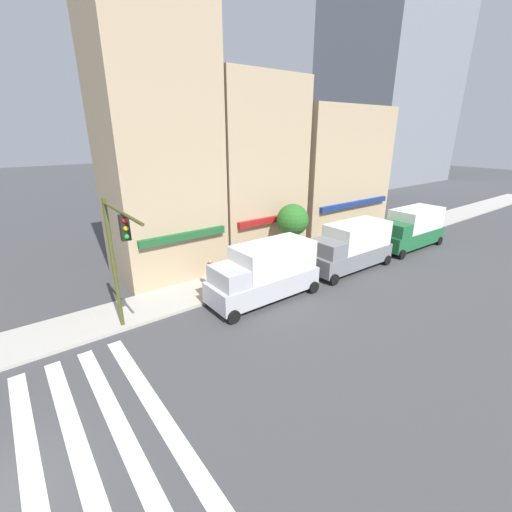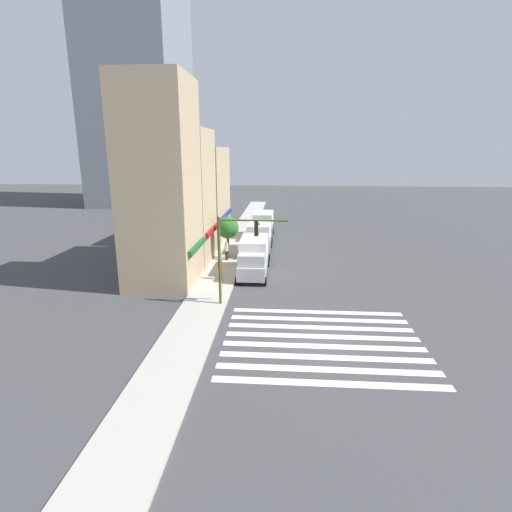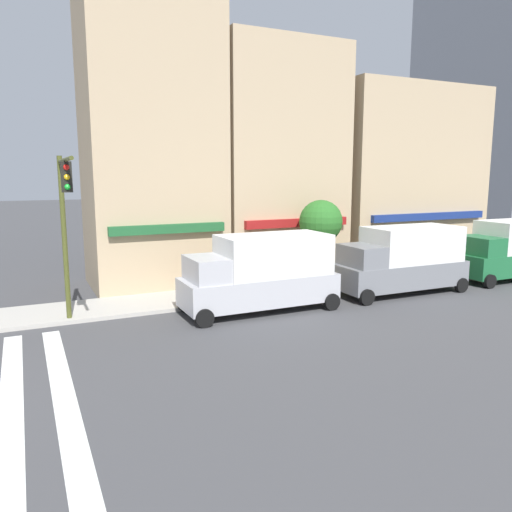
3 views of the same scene
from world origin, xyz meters
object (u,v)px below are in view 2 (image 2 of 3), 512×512
box_truck_grey (259,238)px  pedestrian_white_shirt (227,250)px  box_truck_green (263,225)px  traffic_signal (235,246)px  street_tree (228,228)px  box_truck_silver (254,256)px  pedestrian_red_jacket (220,268)px

box_truck_grey → pedestrian_white_shirt: 4.28m
box_truck_grey → box_truck_green: 7.24m
traffic_signal → pedestrian_white_shirt: size_ratio=3.41×
box_truck_grey → street_tree: 4.13m
box_truck_silver → street_tree: size_ratio=1.54×
pedestrian_white_shirt → street_tree: street_tree is taller
pedestrian_red_jacket → pedestrian_white_shirt: 5.87m
pedestrian_red_jacket → street_tree: bearing=113.4°
box_truck_green → pedestrian_white_shirt: bearing=165.6°
box_truck_silver → pedestrian_white_shirt: (3.99, 2.87, -0.51)m
pedestrian_red_jacket → street_tree: (6.38, 0.24, 2.05)m
box_truck_green → pedestrian_white_shirt: box_truck_green is taller
box_truck_grey → pedestrian_red_jacket: bearing=164.9°
pedestrian_red_jacket → street_tree: 6.71m
box_truck_grey → box_truck_green: same height
box_truck_silver → box_truck_grey: same height
traffic_signal → pedestrian_white_shirt: (11.06, 2.20, -3.05)m
traffic_signal → box_truck_grey: size_ratio=0.97×
box_truck_silver → pedestrian_white_shirt: size_ratio=3.51×
box_truck_grey → street_tree: size_ratio=1.54×
traffic_signal → box_truck_green: traffic_signal is taller
traffic_signal → pedestrian_red_jacket: bearing=19.9°
box_truck_silver → pedestrian_red_jacket: box_truck_silver is taller
street_tree → pedestrian_white_shirt: bearing=172.5°
pedestrian_red_jacket → traffic_signal: bearing=-48.9°
traffic_signal → pedestrian_white_shirt: 11.68m
box_truck_silver → box_truck_green: 14.37m
pedestrian_white_shirt → box_truck_grey: bearing=34.4°
box_truck_silver → pedestrian_red_jacket: bearing=126.4°
pedestrian_red_jacket → box_truck_silver: bearing=57.4°
traffic_signal → box_truck_green: 21.60m
street_tree → box_truck_silver: bearing=-148.2°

